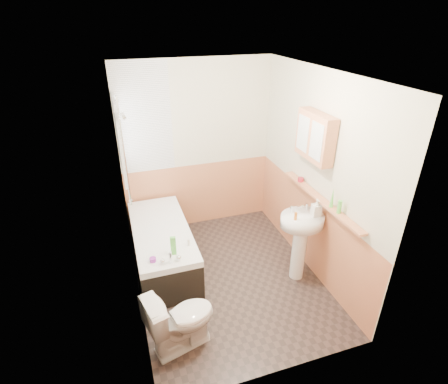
{
  "coord_description": "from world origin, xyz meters",
  "views": [
    {
      "loc": [
        -1.12,
        -3.28,
        3.03
      ],
      "look_at": [
        0.0,
        0.15,
        1.15
      ],
      "focal_mm": 28.0,
      "sensor_mm": 36.0,
      "label": 1
    }
  ],
  "objects": [
    {
      "name": "floor",
      "position": [
        0.0,
        0.0,
        0.0
      ],
      "size": [
        2.8,
        2.8,
        0.0
      ],
      "primitive_type": "plane",
      "color": "#2B211E",
      "rests_on": "ground"
    },
    {
      "name": "shower_riser",
      "position": [
        -1.04,
        0.48,
        1.73
      ],
      "size": [
        0.11,
        0.08,
        1.27
      ],
      "color": "silver",
      "rests_on": "wall_left"
    },
    {
      "name": "blue_gel",
      "position": [
        -0.67,
        -0.05,
        0.68
      ],
      "size": [
        0.07,
        0.05,
        0.23
      ],
      "primitive_type": "cube",
      "rotation": [
        0.0,
        0.0,
        -0.16
      ],
      "color": "#59C647",
      "rests_on": "bathtub"
    },
    {
      "name": "medicine_cabinet",
      "position": [
        1.01,
        -0.04,
        1.78
      ],
      "size": [
        0.15,
        0.6,
        0.54
      ],
      "color": "#D88658",
      "rests_on": "wall_right"
    },
    {
      "name": "bathtub",
      "position": [
        -0.73,
        0.52,
        0.29
      ],
      "size": [
        0.7,
        1.63,
        0.7
      ],
      "color": "black",
      "rests_on": "floor"
    },
    {
      "name": "cream_jar",
      "position": [
        -0.91,
        -0.11,
        0.59
      ],
      "size": [
        0.09,
        0.09,
        0.05
      ],
      "primitive_type": "cylinder",
      "rotation": [
        0.0,
        0.0,
        0.35
      ],
      "color": "purple",
      "rests_on": "bathtub"
    },
    {
      "name": "toilet",
      "position": [
        -0.76,
        -0.82,
        0.34
      ],
      "size": [
        0.77,
        0.55,
        0.68
      ],
      "primitive_type": "imported",
      "rotation": [
        0.0,
        0.0,
        1.83
      ],
      "color": "white",
      "rests_on": "floor"
    },
    {
      "name": "black_jar",
      "position": [
        1.04,
        0.21,
        1.13
      ],
      "size": [
        0.1,
        0.1,
        0.05
      ],
      "primitive_type": "cylinder",
      "rotation": [
        0.0,
        0.0,
        0.38
      ],
      "color": "maroon",
      "rests_on": "pine_shelf"
    },
    {
      "name": "wall_front",
      "position": [
        0.0,
        -1.41,
        1.25
      ],
      "size": [
        2.2,
        0.02,
        2.5
      ],
      "primitive_type": "cube",
      "color": "beige",
      "rests_on": "ground"
    },
    {
      "name": "clear_bottle",
      "position": [
        0.7,
        -0.32,
        0.96
      ],
      "size": [
        0.05,
        0.05,
        0.1
      ],
      "primitive_type": "cylinder",
      "rotation": [
        0.0,
        0.0,
        0.4
      ],
      "color": "orange",
      "rests_on": "sink"
    },
    {
      "name": "wainscot_right",
      "position": [
        1.09,
        0.0,
        0.5
      ],
      "size": [
        0.01,
        2.8,
        1.0
      ],
      "primitive_type": "cube",
      "color": "#D88658",
      "rests_on": "wall_right"
    },
    {
      "name": "green_bottle",
      "position": [
        1.04,
        -0.47,
        1.22
      ],
      "size": [
        0.05,
        0.05,
        0.23
      ],
      "primitive_type": "cone",
      "rotation": [
        0.0,
        0.0,
        -0.18
      ],
      "color": "#59C647",
      "rests_on": "pine_shelf"
    },
    {
      "name": "wall_right",
      "position": [
        1.11,
        0.0,
        1.25
      ],
      "size": [
        0.02,
        2.8,
        2.5
      ],
      "primitive_type": "cube",
      "color": "beige",
      "rests_on": "ground"
    },
    {
      "name": "wainscot_back",
      "position": [
        0.0,
        1.39,
        0.5
      ],
      "size": [
        2.2,
        0.01,
        1.0
      ],
      "primitive_type": "cube",
      "color": "#D88658",
      "rests_on": "wall_back"
    },
    {
      "name": "soap_bottle",
      "position": [
        0.97,
        -0.31,
        0.96
      ],
      "size": [
        0.12,
        0.22,
        0.1
      ],
      "primitive_type": "imported",
      "rotation": [
        0.0,
        0.0,
        -0.1
      ],
      "color": "silver",
      "rests_on": "sink"
    },
    {
      "name": "orange_bottle",
      "position": [
        -0.47,
        0.05,
        0.61
      ],
      "size": [
        0.03,
        0.03,
        0.09
      ],
      "primitive_type": "cylinder",
      "rotation": [
        0.0,
        0.0,
        0.18
      ],
      "color": "silver",
      "rests_on": "bathtub"
    },
    {
      "name": "tile_return_back",
      "position": [
        -0.73,
        1.39,
        1.75
      ],
      "size": [
        0.75,
        0.01,
        1.5
      ],
      "primitive_type": "cube",
      "color": "white",
      "rests_on": "wall_back"
    },
    {
      "name": "sink",
      "position": [
        0.84,
        -0.25,
        0.65
      ],
      "size": [
        0.53,
        0.43,
        1.02
      ],
      "rotation": [
        0.0,
        0.0,
        0.09
      ],
      "color": "white",
      "rests_on": "floor"
    },
    {
      "name": "ceiling",
      "position": [
        0.0,
        0.0,
        2.5
      ],
      "size": [
        2.8,
        2.8,
        0.0
      ],
      "primitive_type": "plane",
      "rotation": [
        3.14,
        0.0,
        0.0
      ],
      "color": "white",
      "rests_on": "ground"
    },
    {
      "name": "tile_cladding_left",
      "position": [
        -1.09,
        0.0,
        1.25
      ],
      "size": [
        0.01,
        2.8,
        2.5
      ],
      "primitive_type": "cube",
      "color": "white",
      "rests_on": "wall_left"
    },
    {
      "name": "pine_shelf",
      "position": [
        1.04,
        -0.26,
        1.09
      ],
      "size": [
        0.1,
        1.55,
        0.03
      ],
      "primitive_type": "cube",
      "color": "#D88658",
      "rests_on": "wall_right"
    },
    {
      "name": "wall_back",
      "position": [
        0.0,
        1.41,
        1.25
      ],
      "size": [
        2.2,
        0.02,
        2.5
      ],
      "primitive_type": "cube",
      "color": "beige",
      "rests_on": "ground"
    },
    {
      "name": "wainscot_front",
      "position": [
        0.0,
        -1.39,
        0.5
      ],
      "size": [
        2.2,
        0.01,
        1.0
      ],
      "primitive_type": "cube",
      "color": "#D88658",
      "rests_on": "wall_front"
    },
    {
      "name": "foam_can",
      "position": [
        1.04,
        -0.61,
        1.18
      ],
      "size": [
        0.05,
        0.05,
        0.15
      ],
      "primitive_type": "cylinder",
      "rotation": [
        0.0,
        0.0,
        -0.05
      ],
      "color": "#59C647",
      "rests_on": "pine_shelf"
    },
    {
      "name": "wall_left",
      "position": [
        -1.11,
        0.0,
        1.25
      ],
      "size": [
        0.02,
        2.8,
        2.5
      ],
      "primitive_type": "cube",
      "color": "beige",
      "rests_on": "ground"
    },
    {
      "name": "window",
      "position": [
        -1.06,
        0.95,
        1.65
      ],
      "size": [
        0.03,
        0.79,
        0.99
      ],
      "color": "white",
      "rests_on": "wall_left"
    }
  ]
}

